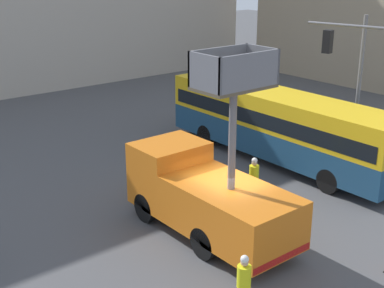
% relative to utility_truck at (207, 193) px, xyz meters
% --- Properties ---
extents(ground_plane, '(120.00, 120.00, 0.00)m').
position_rel_utility_truck_xyz_m(ground_plane, '(0.70, -0.50, -1.52)').
color(ground_plane, '#4C4C4F').
extents(utility_truck, '(2.52, 6.54, 6.51)m').
position_rel_utility_truck_xyz_m(utility_truck, '(0.00, 0.00, 0.00)').
color(utility_truck, orange).
rests_on(utility_truck, ground_plane).
extents(city_bus, '(2.51, 12.36, 3.23)m').
position_rel_utility_truck_xyz_m(city_bus, '(7.12, 3.28, 0.38)').
color(city_bus, navy).
rests_on(city_bus, ground_plane).
extents(traffic_light_pole, '(3.83, 3.58, 6.70)m').
position_rel_utility_truck_xyz_m(traffic_light_pole, '(8.93, 0.98, 3.00)').
color(traffic_light_pole, slate).
rests_on(traffic_light_pole, ground_plane).
extents(road_worker_near_truck, '(0.38, 0.38, 1.74)m').
position_rel_utility_truck_xyz_m(road_worker_near_truck, '(-2.07, -3.95, -0.66)').
color(road_worker_near_truck, navy).
rests_on(road_worker_near_truck, ground_plane).
extents(road_worker_directing, '(0.38, 0.38, 1.79)m').
position_rel_utility_truck_xyz_m(road_worker_directing, '(3.17, 0.88, -0.63)').
color(road_worker_directing, navy).
rests_on(road_worker_directing, ground_plane).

